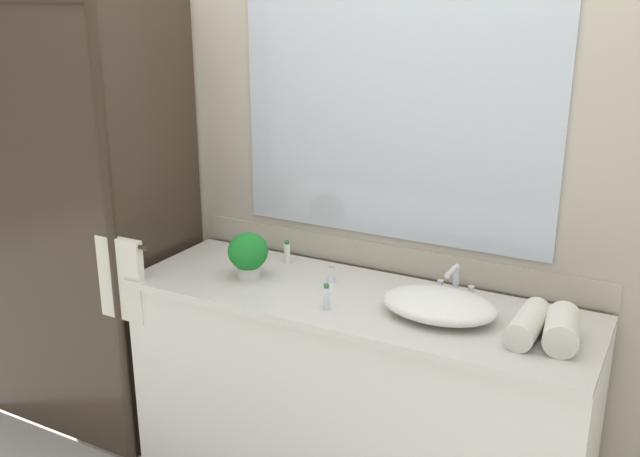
{
  "coord_description": "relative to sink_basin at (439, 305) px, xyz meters",
  "views": [
    {
      "loc": [
        1.06,
        -2.24,
        1.98
      ],
      "look_at": [
        -0.15,
        0.0,
        1.15
      ],
      "focal_mm": 39.89,
      "sensor_mm": 36.0,
      "label": 1
    }
  ],
  "objects": [
    {
      "name": "sink_basin",
      "position": [
        0.0,
        0.0,
        0.0
      ],
      "size": [
        0.42,
        0.3,
        0.09
      ],
      "primitive_type": "ellipsoid",
      "color": "white",
      "rests_on": "vanity_cabinet"
    },
    {
      "name": "amenity_bottle_body_wash",
      "position": [
        -0.48,
        0.1,
        -0.01
      ],
      "size": [
        0.03,
        0.03,
        0.07
      ],
      "color": "silver",
      "rests_on": "vanity_cabinet"
    },
    {
      "name": "amenity_bottle_lotion",
      "position": [
        -0.38,
        -0.14,
        0.0
      ],
      "size": [
        0.02,
        0.02,
        0.1
      ],
      "color": "silver",
      "rests_on": "vanity_cabinet"
    },
    {
      "name": "amenity_bottle_shampoo",
      "position": [
        -0.75,
        0.2,
        0.0
      ],
      "size": [
        0.03,
        0.03,
        0.1
      ],
      "color": "white",
      "rests_on": "vanity_cabinet"
    },
    {
      "name": "potted_plant",
      "position": [
        -0.8,
        -0.02,
        0.06
      ],
      "size": [
        0.16,
        0.16,
        0.19
      ],
      "color": "beige",
      "rests_on": "vanity_cabinet"
    },
    {
      "name": "faucet",
      "position": [
        0.0,
        0.18,
        0.0
      ],
      "size": [
        0.17,
        0.14,
        0.14
      ],
      "color": "silver",
      "rests_on": "vanity_cabinet"
    },
    {
      "name": "vanity_cabinet",
      "position": [
        -0.34,
        0.02,
        -0.49
      ],
      "size": [
        1.8,
        0.58,
        0.9
      ],
      "color": "silver",
      "rests_on": "ground_plane"
    },
    {
      "name": "rolled_towel_near_edge",
      "position": [
        0.42,
        -0.02,
        0.01
      ],
      "size": [
        0.14,
        0.23,
        0.11
      ],
      "primitive_type": "cylinder",
      "rotation": [
        1.57,
        0.0,
        0.13
      ],
      "color": "silver",
      "rests_on": "vanity_cabinet"
    },
    {
      "name": "rolled_towel_middle",
      "position": [
        0.31,
        -0.02,
        0.0
      ],
      "size": [
        0.1,
        0.26,
        0.1
      ],
      "primitive_type": "cylinder",
      "rotation": [
        1.57,
        0.0,
        -0.03
      ],
      "color": "silver",
      "rests_on": "vanity_cabinet"
    },
    {
      "name": "wall_back_with_mirror",
      "position": [
        -0.34,
        0.35,
        0.36
      ],
      "size": [
        4.4,
        0.06,
        2.6
      ],
      "color": "#B2A893",
      "rests_on": "ground_plane"
    },
    {
      "name": "shower_enclosure",
      "position": [
        -1.61,
        -0.18,
        0.08
      ],
      "size": [
        1.2,
        0.59,
        2.0
      ],
      "color": "#2D2319",
      "rests_on": "ground_plane"
    }
  ]
}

